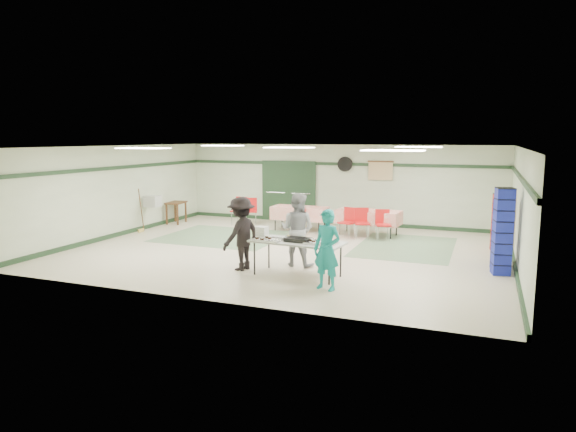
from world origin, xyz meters
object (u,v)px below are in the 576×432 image
(crate_stack_blue_a, at_px, (502,233))
(office_printer, at_px, (152,201))
(dining_table_a, at_px, (368,217))
(volunteer_dark, at_px, (241,234))
(chair_b, at_px, (349,219))
(chair_d, at_px, (298,218))
(broom, at_px, (141,210))
(dining_table_b, at_px, (300,213))
(crate_stack_red, at_px, (500,223))
(volunteer_teal, at_px, (327,250))
(volunteer_grey, at_px, (297,230))
(printer_table, at_px, (176,205))
(chair_loose_a, at_px, (251,208))
(chair_c, at_px, (383,221))
(chair_loose_b, at_px, (240,208))
(chair_a, at_px, (362,220))
(crate_stack_blue_b, at_px, (503,232))
(serving_table, at_px, (297,243))

(crate_stack_blue_a, bearing_deg, office_printer, 173.78)
(dining_table_a, relative_size, crate_stack_blue_a, 1.25)
(volunteer_dark, bearing_deg, chair_b, 179.76)
(chair_d, height_order, broom, broom)
(dining_table_b, xyz_separation_m, crate_stack_red, (5.87, -0.99, 0.18))
(volunteer_teal, xyz_separation_m, volunteer_grey, (-1.18, 1.56, 0.06))
(printer_table, bearing_deg, chair_loose_a, 9.71)
(volunteer_grey, relative_size, dining_table_a, 0.85)
(crate_stack_red, bearing_deg, crate_stack_blue_a, -90.00)
(chair_c, distance_m, chair_loose_b, 5.08)
(broom, bearing_deg, chair_loose_a, 34.05)
(dining_table_a, height_order, chair_d, chair_d)
(chair_a, distance_m, chair_loose_b, 4.48)
(volunteer_teal, relative_size, crate_stack_blue_a, 0.99)
(chair_loose_b, bearing_deg, dining_table_b, -1.26)
(volunteer_teal, distance_m, dining_table_a, 5.87)
(dining_table_a, height_order, office_printer, office_printer)
(volunteer_teal, distance_m, crate_stack_red, 5.81)
(chair_b, xyz_separation_m, chair_d, (-1.58, -0.00, -0.05))
(volunteer_dark, bearing_deg, crate_stack_blue_a, 129.21)
(volunteer_dark, bearing_deg, dining_table_b, -159.26)
(chair_b, distance_m, crate_stack_blue_b, 5.04)
(serving_table, bearing_deg, dining_table_a, 90.69)
(dining_table_a, bearing_deg, crate_stack_blue_a, -30.89)
(serving_table, distance_m, chair_b, 4.57)
(volunteer_grey, distance_m, chair_loose_a, 5.89)
(volunteer_dark, height_order, crate_stack_blue_a, volunteer_dark)
(crate_stack_blue_a, bearing_deg, crate_stack_blue_b, -90.00)
(dining_table_a, height_order, crate_stack_blue_b, crate_stack_blue_b)
(crate_stack_blue_a, height_order, office_printer, crate_stack_blue_a)
(volunteer_dark, height_order, crate_stack_red, volunteer_dark)
(volunteer_grey, height_order, dining_table_b, volunteer_grey)
(dining_table_b, height_order, crate_stack_red, crate_stack_red)
(chair_loose_a, xyz_separation_m, crate_stack_red, (7.82, -1.47, 0.20))
(chair_c, relative_size, office_printer, 1.96)
(chair_loose_a, bearing_deg, chair_d, -50.18)
(serving_table, distance_m, dining_table_b, 5.44)
(chair_loose_a, xyz_separation_m, chair_loose_b, (-0.31, -0.19, 0.03))
(volunteer_teal, xyz_separation_m, chair_c, (0.07, 5.28, -0.25))
(office_printer, bearing_deg, volunteer_teal, -32.99)
(volunteer_grey, relative_size, volunteer_dark, 1.03)
(dining_table_a, relative_size, printer_table, 2.38)
(dining_table_a, height_order, printer_table, dining_table_a)
(crate_stack_red, bearing_deg, dining_table_b, 170.45)
(chair_loose_b, xyz_separation_m, broom, (-2.26, -2.36, 0.12))
(dining_table_b, bearing_deg, chair_loose_a, 166.18)
(volunteer_dark, relative_size, dining_table_b, 0.94)
(chair_b, bearing_deg, chair_loose_a, -179.40)
(volunteer_teal, height_order, printer_table, volunteer_teal)
(dining_table_a, height_order, crate_stack_red, crate_stack_red)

